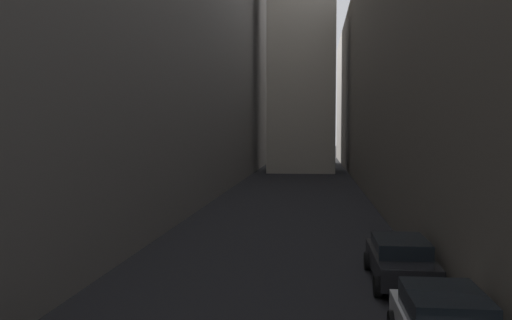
% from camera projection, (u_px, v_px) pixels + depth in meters
% --- Properties ---
extents(ground_plane, '(264.00, 264.00, 0.00)m').
position_uv_depth(ground_plane, '(294.00, 192.00, 42.82)').
color(ground_plane, black).
extents(building_block_left, '(11.94, 108.00, 25.79)m').
position_uv_depth(building_block_left, '(161.00, 37.00, 45.36)').
color(building_block_left, slate).
rests_on(building_block_left, ground).
extents(building_block_right, '(10.22, 108.00, 19.68)m').
position_uv_depth(building_block_right, '(427.00, 70.00, 43.10)').
color(building_block_right, '#60594F').
rests_on(building_block_right, ground).
extents(parked_car_right_far, '(2.00, 4.55, 1.45)m').
position_uv_depth(parked_car_right_far, '(400.00, 259.00, 17.22)').
color(parked_car_right_far, black).
rests_on(parked_car_right_far, ground).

